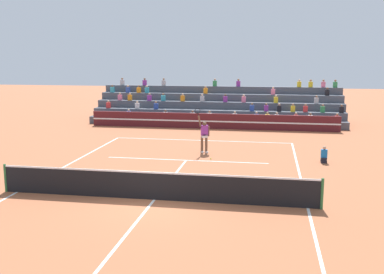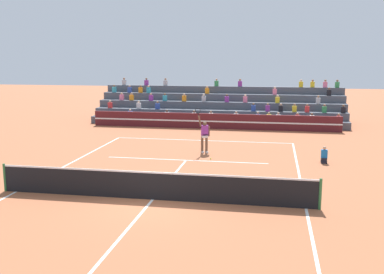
{
  "view_description": "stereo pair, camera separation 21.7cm",
  "coord_description": "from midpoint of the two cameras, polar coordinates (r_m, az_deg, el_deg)",
  "views": [
    {
      "loc": [
        4.06,
        -15.37,
        5.23
      ],
      "look_at": [
        0.19,
        7.02,
        1.1
      ],
      "focal_mm": 42.0,
      "sensor_mm": 36.0,
      "label": 1
    },
    {
      "loc": [
        4.27,
        -15.33,
        5.23
      ],
      "look_at": [
        0.19,
        7.02,
        1.1
      ],
      "focal_mm": 42.0,
      "sensor_mm": 36.0,
      "label": 2
    }
  ],
  "objects": [
    {
      "name": "bleacher_stand",
      "position": [
        36.25,
        3.69,
        3.6
      ],
      "size": [
        19.45,
        4.75,
        3.38
      ],
      "color": "#4C515B",
      "rests_on": "ground"
    },
    {
      "name": "court_lines",
      "position": [
        16.74,
        -4.64,
        -7.92
      ],
      "size": [
        11.1,
        23.9,
        0.01
      ],
      "color": "white",
      "rests_on": "ground"
    },
    {
      "name": "ball_kid_courtside",
      "position": [
        23.09,
        16.69,
        -2.39
      ],
      "size": [
        0.3,
        0.36,
        0.84
      ],
      "color": "black",
      "rests_on": "ground"
    },
    {
      "name": "sponsor_banner_wall",
      "position": [
        32.57,
        2.88,
        2.03
      ],
      "size": [
        18.0,
        0.26,
        1.1
      ],
      "color": "#51191E",
      "rests_on": "ground"
    },
    {
      "name": "tennis_player",
      "position": [
        24.35,
        1.84,
        0.27
      ],
      "size": [
        0.78,
        0.43,
        2.5
      ],
      "color": "brown",
      "rests_on": "ground"
    },
    {
      "name": "tennis_net",
      "position": [
        16.58,
        -4.67,
        -6.15
      ],
      "size": [
        12.0,
        0.1,
        1.1
      ],
      "color": "#2D6B38",
      "rests_on": "ground"
    },
    {
      "name": "tennis_ball",
      "position": [
        22.99,
        2.66,
        -2.77
      ],
      "size": [
        0.07,
        0.07,
        0.07
      ],
      "primitive_type": "sphere",
      "color": "#C6DB33",
      "rests_on": "ground"
    },
    {
      "name": "ground_plane",
      "position": [
        16.74,
        -4.64,
        -7.93
      ],
      "size": [
        120.0,
        120.0,
        0.0
      ],
      "primitive_type": "plane",
      "color": "#AD603D"
    }
  ]
}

